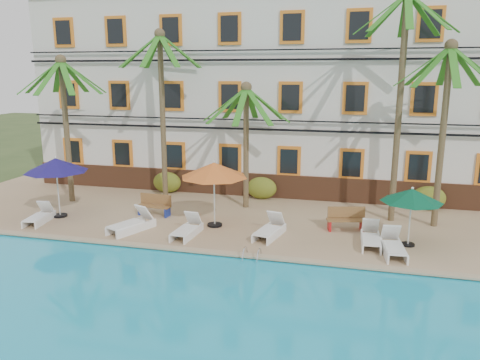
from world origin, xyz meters
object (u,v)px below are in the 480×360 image
(lounger_e, at_px, (371,238))
(lounger_f, at_px, (393,246))
(lounger_c, at_px, (187,229))
(pool_ladder, at_px, (252,258))
(umbrella_blue, at_px, (56,165))
(palm_c, at_px, (246,126))
(lounger_a, at_px, (39,216))
(lounger_b, at_px, (132,223))
(palm_b, at_px, (162,93))
(palm_e, at_px, (445,109))
(lounger_d, at_px, (270,229))
(palm_a, at_px, (65,108))
(bench_right, at_px, (345,218))
(umbrella_green, at_px, (412,196))
(bench_left, at_px, (155,205))
(palm_d, at_px, (401,79))
(umbrella_red, at_px, (214,170))

(lounger_e, height_order, lounger_f, lounger_f)
(lounger_c, xyz_separation_m, pool_ladder, (2.91, -1.55, -0.28))
(umbrella_blue, relative_size, pool_ladder, 3.60)
(palm_c, xyz_separation_m, pool_ladder, (1.63, -5.98, -3.79))
(lounger_a, bearing_deg, umbrella_blue, 69.70)
(lounger_b, bearing_deg, palm_b, 97.23)
(palm_e, xyz_separation_m, pool_ladder, (-6.52, -5.17, -4.76))
(lounger_d, bearing_deg, palm_a, 165.50)
(bench_right, bearing_deg, pool_ladder, -128.33)
(palm_c, xyz_separation_m, lounger_d, (1.83, -3.74, -3.50))
(lounger_e, distance_m, pool_ladder, 4.54)
(umbrella_green, xyz_separation_m, lounger_d, (-5.07, -0.30, -1.58))
(umbrella_green, relative_size, lounger_e, 1.17)
(lounger_c, bearing_deg, palm_c, 73.90)
(palm_e, bearing_deg, palm_b, 174.38)
(lounger_b, bearing_deg, palm_e, 17.01)
(palm_a, bearing_deg, umbrella_blue, -67.66)
(umbrella_blue, relative_size, lounger_c, 1.44)
(umbrella_green, xyz_separation_m, lounger_b, (-10.51, -0.98, -1.56))
(pool_ladder, bearing_deg, palm_e, 38.38)
(lounger_c, xyz_separation_m, bench_left, (-2.33, 2.21, 0.19))
(lounger_a, bearing_deg, palm_a, 100.92)
(palm_e, xyz_separation_m, lounger_e, (-2.58, -2.94, -4.48))
(palm_d, distance_m, lounger_a, 15.93)
(palm_b, relative_size, lounger_b, 3.83)
(umbrella_blue, height_order, bench_right, umbrella_blue)
(umbrella_green, bearing_deg, palm_c, 153.55)
(lounger_d, height_order, pool_ladder, lounger_d)
(lounger_f, distance_m, bench_right, 2.80)
(umbrella_green, bearing_deg, umbrella_blue, -179.96)
(palm_c, bearing_deg, lounger_c, -106.10)
(lounger_a, distance_m, bench_right, 12.70)
(umbrella_red, bearing_deg, umbrella_blue, -176.55)
(lounger_b, relative_size, bench_left, 1.39)
(lounger_c, relative_size, lounger_d, 0.93)
(palm_b, relative_size, lounger_c, 4.39)
(lounger_a, height_order, pool_ladder, lounger_a)
(palm_e, relative_size, lounger_a, 4.07)
(palm_d, xyz_separation_m, palm_e, (1.67, -0.35, -1.15))
(palm_a, bearing_deg, palm_c, 7.06)
(palm_c, xyz_separation_m, bench_left, (-3.61, -2.22, -3.32))
(palm_a, height_order, palm_b, palm_b)
(umbrella_red, height_order, lounger_d, umbrella_red)
(pool_ladder, bearing_deg, bench_right, 51.67)
(umbrella_red, bearing_deg, umbrella_green, -3.11)
(palm_a, relative_size, lounger_f, 3.52)
(palm_b, height_order, lounger_d, palm_b)
(palm_a, relative_size, umbrella_red, 2.54)
(palm_e, relative_size, umbrella_blue, 2.76)
(palm_c, bearing_deg, lounger_b, -129.30)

